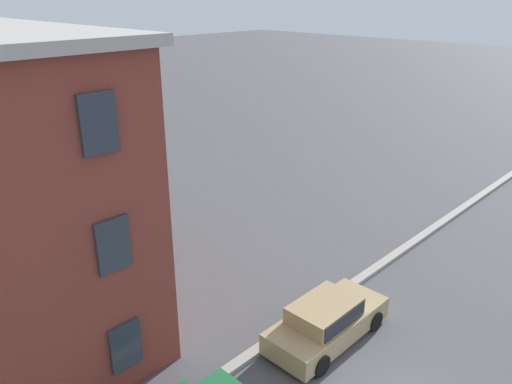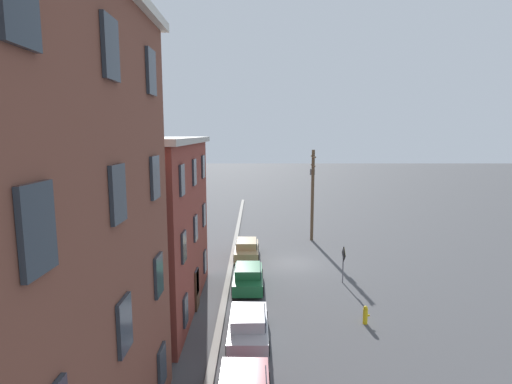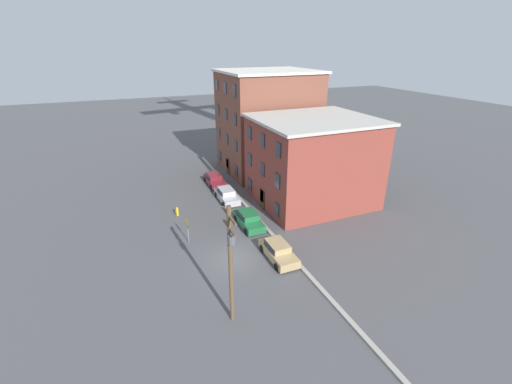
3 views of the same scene
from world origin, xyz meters
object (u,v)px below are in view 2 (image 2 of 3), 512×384
Objects in this scene: utility_pole at (313,190)px; car_silver at (248,324)px; caution_sign at (343,258)px; car_green at (248,276)px; car_tan at (247,248)px; fire_hydrant at (365,315)px.

car_silver is at bearing 162.91° from utility_pole.
caution_sign is at bearing -176.82° from utility_pole.
car_tan is at bearing 2.06° from car_green.
car_silver is at bearing 104.65° from fire_hydrant.
fire_hydrant is (1.56, -5.96, -0.27)m from car_silver.
car_green is 13.21m from utility_pole.
car_green is 4.58× the size of fire_hydrant.
utility_pole is (17.78, -5.47, 3.89)m from car_silver.
car_tan is at bearing 1.61° from car_silver.
car_silver is 1.79× the size of caution_sign.
fire_hydrant is (-11.06, -6.32, -0.27)m from car_tan.
fire_hydrant is at bearing -128.85° from car_green.
car_silver is 1.00× the size of car_tan.
car_silver is 9.49m from caution_sign.
car_silver is 12.62m from car_tan.
car_green reaches higher than fire_hydrant.
car_green is at bearing -177.94° from car_tan.
utility_pole is (10.52, 0.58, 2.99)m from caution_sign.
caution_sign is (-5.36, -6.41, 0.90)m from car_tan.
caution_sign reaches higher than car_tan.
car_silver reaches higher than fire_hydrant.
car_green is 1.79× the size of caution_sign.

